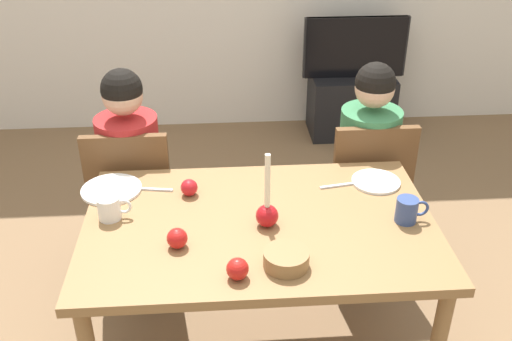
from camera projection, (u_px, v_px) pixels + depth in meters
name	position (u px, v px, depth m)	size (l,w,h in m)	color
dining_table	(260.00, 238.00, 2.35)	(1.40, 0.90, 0.75)	olive
chair_left	(134.00, 196.00, 2.92)	(0.40, 0.40, 0.90)	brown
chair_right	(366.00, 188.00, 2.99)	(0.40, 0.40, 0.90)	brown
person_left_child	(133.00, 183.00, 2.92)	(0.30, 0.30, 1.17)	#33384C
person_right_child	(365.00, 175.00, 2.99)	(0.30, 0.30, 1.17)	#33384C
tv_stand	(350.00, 105.00, 4.61)	(0.64, 0.40, 0.48)	black
tv	(355.00, 47.00, 4.38)	(0.79, 0.05, 0.46)	black
candle_centerpiece	(267.00, 211.00, 2.26)	(0.09, 0.09, 0.32)	red
plate_left	(111.00, 189.00, 2.51)	(0.26, 0.26, 0.01)	white
plate_right	(376.00, 182.00, 2.57)	(0.21, 0.21, 0.01)	white
mug_left	(110.00, 208.00, 2.31)	(0.14, 0.09, 0.10)	white
mug_right	(407.00, 210.00, 2.29)	(0.13, 0.09, 0.10)	#33477F
fork_left	(152.00, 189.00, 2.52)	(0.18, 0.01, 0.01)	silver
fork_right	(340.00, 185.00, 2.54)	(0.18, 0.01, 0.01)	silver
bowl_walnuts	(286.00, 259.00, 2.06)	(0.16, 0.16, 0.06)	olive
apple_near_candle	(177.00, 238.00, 2.15)	(0.08, 0.08, 0.08)	red
apple_by_left_plate	(237.00, 269.00, 1.99)	(0.08, 0.08, 0.08)	red
apple_by_right_mug	(189.00, 188.00, 2.47)	(0.07, 0.07, 0.07)	red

